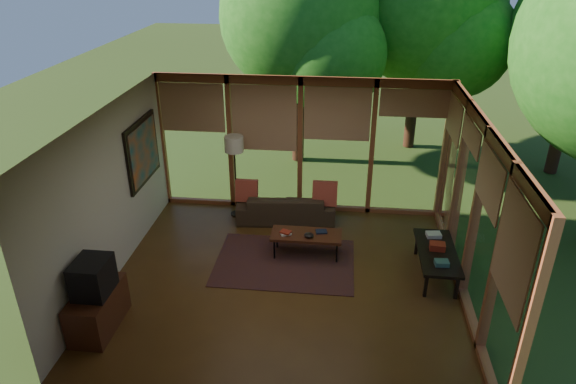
# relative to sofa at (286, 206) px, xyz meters

# --- Properties ---
(floor) EXTENTS (5.50, 5.50, 0.00)m
(floor) POSITION_rel_sofa_xyz_m (0.23, -2.00, -0.28)
(floor) COLOR brown
(floor) RESTS_ON ground
(ceiling) EXTENTS (5.50, 5.50, 0.00)m
(ceiling) POSITION_rel_sofa_xyz_m (0.23, -2.00, 2.42)
(ceiling) COLOR white
(ceiling) RESTS_ON ground
(wall_left) EXTENTS (0.04, 5.00, 2.70)m
(wall_left) POSITION_rel_sofa_xyz_m (-2.52, -2.00, 1.07)
(wall_left) COLOR beige
(wall_left) RESTS_ON ground
(wall_front) EXTENTS (5.50, 0.04, 2.70)m
(wall_front) POSITION_rel_sofa_xyz_m (0.23, -4.50, 1.07)
(wall_front) COLOR beige
(wall_front) RESTS_ON ground
(window_wall_back) EXTENTS (5.50, 0.12, 2.70)m
(window_wall_back) POSITION_rel_sofa_xyz_m (0.23, 0.50, 1.07)
(window_wall_back) COLOR #9F5531
(window_wall_back) RESTS_ON ground
(window_wall_right) EXTENTS (0.12, 5.00, 2.70)m
(window_wall_right) POSITION_rel_sofa_xyz_m (2.98, -2.00, 1.07)
(window_wall_right) COLOR #9F5531
(window_wall_right) RESTS_ON ground
(tree_nw) EXTENTS (3.57, 3.57, 5.19)m
(tree_nw) POSITION_rel_sofa_xyz_m (-0.05, 3.16, 3.12)
(tree_nw) COLOR #341E13
(tree_nw) RESTS_ON ground
(tree_ne) EXTENTS (3.83, 3.83, 5.51)m
(tree_ne) POSITION_rel_sofa_xyz_m (2.79, 4.43, 3.32)
(tree_ne) COLOR #341E13
(tree_ne) RESTS_ON ground
(rug) EXTENTS (2.33, 1.65, 0.01)m
(rug) POSITION_rel_sofa_xyz_m (0.16, -1.51, -0.27)
(rug) COLOR brown
(rug) RESTS_ON floor
(sofa) EXTENTS (1.95, 0.90, 0.55)m
(sofa) POSITION_rel_sofa_xyz_m (0.00, 0.00, 0.00)
(sofa) COLOR #3D2D1E
(sofa) RESTS_ON floor
(pillow_left) EXTENTS (0.43, 0.23, 0.45)m
(pillow_left) POSITION_rel_sofa_xyz_m (-0.75, -0.05, 0.32)
(pillow_left) COLOR maroon
(pillow_left) RESTS_ON sofa
(pillow_right) EXTENTS (0.47, 0.25, 0.49)m
(pillow_right) POSITION_rel_sofa_xyz_m (0.75, -0.05, 0.34)
(pillow_right) COLOR maroon
(pillow_right) RESTS_ON sofa
(ct_book_lower) EXTENTS (0.22, 0.20, 0.03)m
(ct_book_lower) POSITION_rel_sofa_xyz_m (0.15, -1.29, 0.16)
(ct_book_lower) COLOR beige
(ct_book_lower) RESTS_ON coffee_table
(ct_book_upper) EXTENTS (0.21, 0.19, 0.03)m
(ct_book_upper) POSITION_rel_sofa_xyz_m (0.15, -1.29, 0.19)
(ct_book_upper) COLOR maroon
(ct_book_upper) RESTS_ON coffee_table
(ct_book_side) EXTENTS (0.21, 0.18, 0.03)m
(ct_book_side) POSITION_rel_sofa_xyz_m (0.75, -1.16, 0.16)
(ct_book_side) COLOR #151D30
(ct_book_side) RESTS_ON coffee_table
(ct_bowl) EXTENTS (0.16, 0.16, 0.07)m
(ct_bowl) POSITION_rel_sofa_xyz_m (0.55, -1.34, 0.19)
(ct_bowl) COLOR black
(ct_bowl) RESTS_ON coffee_table
(media_cabinet) EXTENTS (0.50, 1.00, 0.60)m
(media_cabinet) POSITION_rel_sofa_xyz_m (-2.24, -3.40, 0.02)
(media_cabinet) COLOR #512616
(media_cabinet) RESTS_ON floor
(television) EXTENTS (0.45, 0.55, 0.50)m
(television) POSITION_rel_sofa_xyz_m (-2.22, -3.40, 0.57)
(television) COLOR black
(television) RESTS_ON media_cabinet
(console_book_a) EXTENTS (0.22, 0.16, 0.08)m
(console_book_a) POSITION_rel_sofa_xyz_m (2.63, -2.00, 0.22)
(console_book_a) COLOR #37605A
(console_book_a) RESTS_ON side_console
(console_book_b) EXTENTS (0.26, 0.20, 0.11)m
(console_book_b) POSITION_rel_sofa_xyz_m (2.63, -1.55, 0.23)
(console_book_b) COLOR maroon
(console_book_b) RESTS_ON side_console
(console_book_c) EXTENTS (0.26, 0.20, 0.07)m
(console_book_c) POSITION_rel_sofa_xyz_m (2.63, -1.15, 0.21)
(console_book_c) COLOR beige
(console_book_c) RESTS_ON side_console
(floor_lamp) EXTENTS (0.36, 0.36, 1.65)m
(floor_lamp) POSITION_rel_sofa_xyz_m (-0.98, 0.08, 1.13)
(floor_lamp) COLOR black
(floor_lamp) RESTS_ON floor
(coffee_table) EXTENTS (1.20, 0.50, 0.43)m
(coffee_table) POSITION_rel_sofa_xyz_m (0.50, -1.24, 0.12)
(coffee_table) COLOR #512616
(coffee_table) RESTS_ON floor
(side_console) EXTENTS (0.60, 1.40, 0.46)m
(side_console) POSITION_rel_sofa_xyz_m (2.63, -1.60, 0.13)
(side_console) COLOR black
(side_console) RESTS_ON floor
(wall_painting) EXTENTS (0.06, 1.35, 1.15)m
(wall_painting) POSITION_rel_sofa_xyz_m (-2.49, -0.60, 1.27)
(wall_painting) COLOR black
(wall_painting) RESTS_ON wall_left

